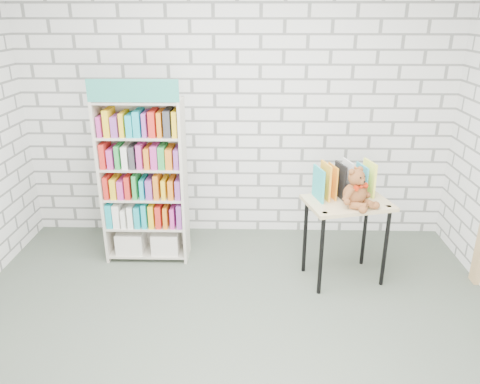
{
  "coord_description": "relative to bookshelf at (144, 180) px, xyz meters",
  "views": [
    {
      "loc": [
        0.15,
        -2.83,
        2.36
      ],
      "look_at": [
        0.06,
        0.95,
        0.87
      ],
      "focal_mm": 35.0,
      "sensor_mm": 36.0,
      "label": 1
    }
  ],
  "objects": [
    {
      "name": "display_table",
      "position": [
        1.88,
        -0.37,
        -0.15
      ],
      "size": [
        0.82,
        0.67,
        0.78
      ],
      "color": "tan",
      "rests_on": "ground"
    },
    {
      "name": "teddy_bear",
      "position": [
        1.93,
        -0.47,
        0.09
      ],
      "size": [
        0.33,
        0.32,
        0.34
      ],
      "color": "brown",
      "rests_on": "display_table"
    },
    {
      "name": "room_shell",
      "position": [
        0.88,
        -1.36,
        0.96
      ],
      "size": [
        4.52,
        4.02,
        2.81
      ],
      "color": "silver",
      "rests_on": "ground"
    },
    {
      "name": "table_books",
      "position": [
        1.85,
        -0.25,
        0.11
      ],
      "size": [
        0.54,
        0.34,
        0.3
      ],
      "color": "#29B0B3",
      "rests_on": "display_table"
    },
    {
      "name": "bookshelf",
      "position": [
        0.0,
        0.0,
        0.0
      ],
      "size": [
        0.8,
        0.31,
        1.8
      ],
      "color": "beige",
      "rests_on": "ground"
    },
    {
      "name": "ground",
      "position": [
        0.88,
        -1.36,
        -0.82
      ],
      "size": [
        4.5,
        4.5,
        0.0
      ],
      "primitive_type": "plane",
      "color": "#495346",
      "rests_on": "ground"
    }
  ]
}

